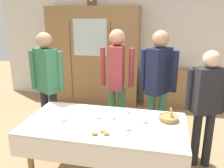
{
  "coord_description": "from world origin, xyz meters",
  "views": [
    {
      "loc": [
        0.64,
        -2.67,
        1.99
      ],
      "look_at": [
        0.0,
        0.2,
        1.1
      ],
      "focal_mm": 38.4,
      "sensor_mm": 36.0,
      "label": 1
    }
  ],
  "objects_px": {
    "person_beside_shelf": "(117,75)",
    "tea_cup_center": "(126,128)",
    "tea_cup_front_edge": "(63,119)",
    "dining_table": "(104,131)",
    "tea_cup_far_right": "(127,111)",
    "tea_cup_back_edge": "(143,121)",
    "tea_cup_far_left": "(97,116)",
    "book_stack": "(169,68)",
    "wall_cabinet": "(94,56)",
    "tea_cup_mid_right": "(112,116)",
    "spoon_mid_left": "(130,123)",
    "mantel_clock": "(92,0)",
    "spoon_near_left": "(114,112)",
    "spoon_back_edge": "(82,114)",
    "person_behind_table_left": "(47,78)",
    "bread_basket": "(169,118)",
    "bookshelf_low": "(167,88)",
    "pastry_plate": "(101,135)",
    "person_by_cabinet": "(207,99)",
    "person_behind_table_right": "(158,79)"
  },
  "relations": [
    {
      "from": "bread_basket",
      "to": "mantel_clock",
      "type": "bearing_deg",
      "value": 125.0
    },
    {
      "from": "tea_cup_far_left",
      "to": "tea_cup_far_right",
      "type": "height_order",
      "value": "same"
    },
    {
      "from": "pastry_plate",
      "to": "person_beside_shelf",
      "type": "distance_m",
      "value": 1.33
    },
    {
      "from": "spoon_back_edge",
      "to": "person_behind_table_right",
      "type": "distance_m",
      "value": 1.2
    },
    {
      "from": "tea_cup_center",
      "to": "spoon_back_edge",
      "type": "xyz_separation_m",
      "value": [
        -0.62,
        0.29,
        -0.02
      ]
    },
    {
      "from": "spoon_back_edge",
      "to": "book_stack",
      "type": "bearing_deg",
      "value": 66.3
    },
    {
      "from": "mantel_clock",
      "to": "person_beside_shelf",
      "type": "distance_m",
      "value": 2.13
    },
    {
      "from": "person_behind_table_left",
      "to": "bookshelf_low",
      "type": "bearing_deg",
      "value": 48.01
    },
    {
      "from": "person_behind_table_left",
      "to": "spoon_mid_left",
      "type": "bearing_deg",
      "value": -24.48
    },
    {
      "from": "spoon_back_edge",
      "to": "person_beside_shelf",
      "type": "bearing_deg",
      "value": 70.73
    },
    {
      "from": "bread_basket",
      "to": "pastry_plate",
      "type": "distance_m",
      "value": 0.87
    },
    {
      "from": "tea_cup_center",
      "to": "spoon_near_left",
      "type": "bearing_deg",
      "value": 116.87
    },
    {
      "from": "wall_cabinet",
      "to": "spoon_back_edge",
      "type": "distance_m",
      "value": 2.48
    },
    {
      "from": "tea_cup_back_edge",
      "to": "person_by_cabinet",
      "type": "height_order",
      "value": "person_by_cabinet"
    },
    {
      "from": "spoon_mid_left",
      "to": "person_beside_shelf",
      "type": "distance_m",
      "value": 1.06
    },
    {
      "from": "wall_cabinet",
      "to": "spoon_mid_left",
      "type": "height_order",
      "value": "wall_cabinet"
    },
    {
      "from": "person_beside_shelf",
      "to": "tea_cup_center",
      "type": "bearing_deg",
      "value": -73.36
    },
    {
      "from": "tea_cup_far_left",
      "to": "dining_table",
      "type": "bearing_deg",
      "value": -46.31
    },
    {
      "from": "book_stack",
      "to": "tea_cup_back_edge",
      "type": "height_order",
      "value": "book_stack"
    },
    {
      "from": "spoon_mid_left",
      "to": "mantel_clock",
      "type": "bearing_deg",
      "value": 115.55
    },
    {
      "from": "tea_cup_back_edge",
      "to": "tea_cup_center",
      "type": "distance_m",
      "value": 0.27
    },
    {
      "from": "tea_cup_mid_right",
      "to": "spoon_mid_left",
      "type": "height_order",
      "value": "tea_cup_mid_right"
    },
    {
      "from": "spoon_near_left",
      "to": "spoon_mid_left",
      "type": "xyz_separation_m",
      "value": [
        0.25,
        -0.28,
        0.0
      ]
    },
    {
      "from": "dining_table",
      "to": "person_beside_shelf",
      "type": "bearing_deg",
      "value": 92.94
    },
    {
      "from": "spoon_mid_left",
      "to": "spoon_back_edge",
      "type": "bearing_deg",
      "value": 168.96
    },
    {
      "from": "spoon_near_left",
      "to": "tea_cup_far_left",
      "type": "bearing_deg",
      "value": -124.49
    },
    {
      "from": "tea_cup_far_left",
      "to": "person_beside_shelf",
      "type": "distance_m",
      "value": 0.95
    },
    {
      "from": "bookshelf_low",
      "to": "spoon_near_left",
      "type": "distance_m",
      "value": 2.41
    },
    {
      "from": "mantel_clock",
      "to": "spoon_back_edge",
      "type": "relative_size",
      "value": 2.02
    },
    {
      "from": "tea_cup_back_edge",
      "to": "spoon_back_edge",
      "type": "relative_size",
      "value": 1.09
    },
    {
      "from": "tea_cup_far_right",
      "to": "spoon_near_left",
      "type": "xyz_separation_m",
      "value": [
        -0.16,
        0.01,
        -0.02
      ]
    },
    {
      "from": "spoon_mid_left",
      "to": "person_by_cabinet",
      "type": "relative_size",
      "value": 0.08
    },
    {
      "from": "bookshelf_low",
      "to": "pastry_plate",
      "type": "bearing_deg",
      "value": -103.39
    },
    {
      "from": "book_stack",
      "to": "person_behind_table_left",
      "type": "height_order",
      "value": "person_behind_table_left"
    },
    {
      "from": "tea_cup_front_edge",
      "to": "bread_basket",
      "type": "distance_m",
      "value": 1.24
    },
    {
      "from": "dining_table",
      "to": "spoon_near_left",
      "type": "bearing_deg",
      "value": 81.74
    },
    {
      "from": "person_beside_shelf",
      "to": "person_by_cabinet",
      "type": "distance_m",
      "value": 1.32
    },
    {
      "from": "person_behind_table_left",
      "to": "person_beside_shelf",
      "type": "bearing_deg",
      "value": 18.99
    },
    {
      "from": "tea_cup_far_left",
      "to": "bread_basket",
      "type": "bearing_deg",
      "value": 9.08
    },
    {
      "from": "tea_cup_front_edge",
      "to": "tea_cup_center",
      "type": "bearing_deg",
      "value": -4.6
    },
    {
      "from": "tea_cup_back_edge",
      "to": "tea_cup_center",
      "type": "height_order",
      "value": "same"
    },
    {
      "from": "dining_table",
      "to": "tea_cup_center",
      "type": "xyz_separation_m",
      "value": [
        0.28,
        -0.1,
        0.12
      ]
    },
    {
      "from": "tea_cup_far_right",
      "to": "tea_cup_center",
      "type": "bearing_deg",
      "value": -81.1
    },
    {
      "from": "dining_table",
      "to": "tea_cup_far_right",
      "type": "height_order",
      "value": "tea_cup_far_right"
    },
    {
      "from": "dining_table",
      "to": "person_behind_table_right",
      "type": "bearing_deg",
      "value": 57.77
    },
    {
      "from": "tea_cup_far_left",
      "to": "tea_cup_far_right",
      "type": "xyz_separation_m",
      "value": [
        0.32,
        0.23,
        0.0
      ]
    },
    {
      "from": "book_stack",
      "to": "tea_cup_far_left",
      "type": "height_order",
      "value": "book_stack"
    },
    {
      "from": "mantel_clock",
      "to": "tea_cup_back_edge",
      "type": "height_order",
      "value": "mantel_clock"
    },
    {
      "from": "book_stack",
      "to": "wall_cabinet",
      "type": "bearing_deg",
      "value": -178.23
    },
    {
      "from": "wall_cabinet",
      "to": "tea_cup_front_edge",
      "type": "xyz_separation_m",
      "value": [
        0.42,
        -2.63,
        -0.27
      ]
    }
  ]
}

